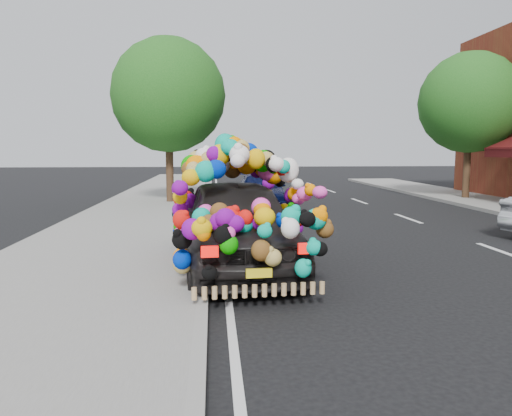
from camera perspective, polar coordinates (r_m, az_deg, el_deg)
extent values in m
plane|color=black|center=(9.79, 8.18, -5.49)|extent=(100.00, 100.00, 0.00)
cube|color=gray|center=(9.76, -17.36, -5.42)|extent=(4.00, 60.00, 0.12)
cube|color=gray|center=(9.53, -5.78, -5.40)|extent=(0.15, 60.00, 0.13)
cylinder|color=#332114|center=(18.89, -9.84, 4.53)|extent=(0.28, 0.28, 2.73)
sphere|color=#175215|center=(18.98, -10.00, 12.59)|extent=(4.20, 4.20, 4.20)
cylinder|color=#332114|center=(21.85, 22.94, 4.27)|extent=(0.28, 0.28, 2.64)
sphere|color=#175215|center=(21.92, 23.26, 11.01)|extent=(4.00, 4.00, 4.00)
imported|color=black|center=(8.66, -2.26, -1.76)|extent=(2.20, 4.73, 1.57)
cube|color=red|center=(6.32, -5.32, -4.99)|extent=(0.22, 0.08, 0.14)
cube|color=red|center=(6.53, 5.80, -4.62)|extent=(0.22, 0.08, 0.14)
cube|color=yellow|center=(6.46, 0.35, -7.45)|extent=(0.34, 0.07, 0.12)
imported|color=black|center=(17.61, 0.51, 1.96)|extent=(1.66, 4.09, 1.19)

